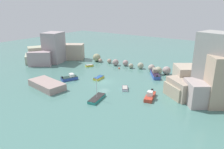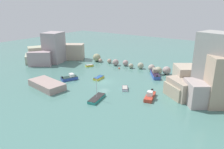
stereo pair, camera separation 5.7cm
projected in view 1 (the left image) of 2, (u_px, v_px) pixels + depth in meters
The scene contains 13 objects.
cove_water at pixel (104, 82), 54.37m from camera, with size 160.00×160.00×0.00m, color slate.
cliff_headland_left at pixel (51, 53), 72.87m from camera, with size 16.88×19.47×10.19m.
cliff_headland_right at pixel (216, 79), 44.27m from camera, with size 21.59×20.12×13.99m.
rock_breakwater at pixel (142, 66), 63.92m from camera, with size 35.11×4.42×2.75m.
stone_dock at pixel (47, 85), 50.30m from camera, with size 9.61×4.52×1.60m, color #A48C85.
channel_buoy at pixel (119, 68), 65.20m from camera, with size 0.48×0.48×0.48m, color #E04C28.
moored_boat_0 at pixel (70, 78), 55.81m from camera, with size 3.53×4.62×1.59m.
moored_boat_1 at pixel (125, 88), 49.48m from camera, with size 2.62×3.08×0.57m.
moored_boat_2 at pixel (97, 98), 44.09m from camera, with size 2.76×5.35×5.16m.
moored_boat_3 at pixel (99, 78), 56.34m from camera, with size 1.67×3.40×0.65m.
moored_boat_4 at pixel (150, 96), 44.73m from camera, with size 2.74×5.20×1.71m.
moored_boat_5 at pixel (89, 66), 67.78m from camera, with size 2.28×2.72×0.57m.
moored_boat_6 at pixel (155, 74), 58.60m from camera, with size 5.13×6.63×2.01m.
Camera 1 is at (30.79, -40.65, 19.08)m, focal length 33.80 mm.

